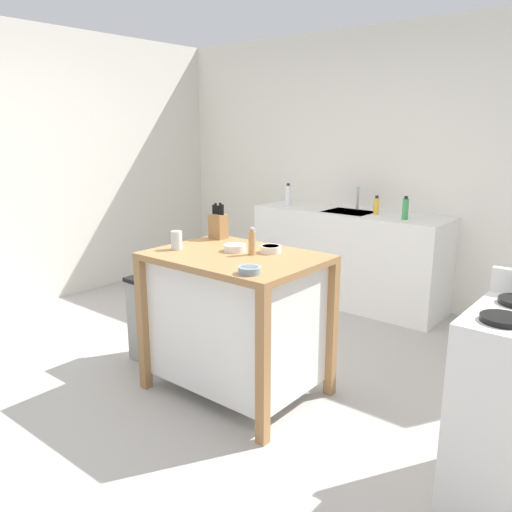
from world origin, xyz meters
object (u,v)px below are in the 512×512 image
object	(u,v)px
kitchen_island	(236,316)
drinking_cup	(177,240)
bowl_ceramic_wide	(235,248)
knife_block	(218,225)
bowl_ceramic_small	(271,249)
pepper_grinder	(252,242)
bottle_dish_soap	(288,195)
bottle_spray_cleaner	(376,206)
trash_bin	(156,319)
bowl_stoneware_deep	(249,270)
sink_faucet	(358,198)
bottle_hand_soap	(405,209)

from	to	relation	value
kitchen_island	drinking_cup	distance (m)	0.61
bowl_ceramic_wide	drinking_cup	distance (m)	0.38
knife_block	bowl_ceramic_small	xyz separation A→B (m)	(0.54, -0.11, -0.07)
knife_block	bowl_ceramic_small	bearing A→B (deg)	-11.17
pepper_grinder	bottle_dish_soap	world-z (taller)	bottle_dish_soap
bottle_spray_cleaner	pepper_grinder	bearing A→B (deg)	-85.56
trash_bin	bottle_spray_cleaner	xyz separation A→B (m)	(0.70, 2.05, 0.66)
kitchen_island	trash_bin	world-z (taller)	kitchen_island
bowl_ceramic_small	bowl_stoneware_deep	xyz separation A→B (m)	(0.20, -0.45, -0.00)
knife_block	pepper_grinder	world-z (taller)	knife_block
bowl_ceramic_wide	sink_faucet	size ratio (longest dim) A/B	0.63
knife_block	bowl_ceramic_wide	bearing A→B (deg)	-32.09
bowl_ceramic_wide	pepper_grinder	world-z (taller)	pepper_grinder
kitchen_island	bowl_stoneware_deep	bearing A→B (deg)	-38.87
bottle_hand_soap	kitchen_island	bearing A→B (deg)	-97.31
bowl_ceramic_wide	sink_faucet	bearing A→B (deg)	97.60
pepper_grinder	knife_block	bearing A→B (deg)	155.54
bowl_ceramic_small	bottle_spray_cleaner	size ratio (longest dim) A/B	0.75
kitchen_island	bottle_dish_soap	bearing A→B (deg)	117.25
bowl_ceramic_small	drinking_cup	size ratio (longest dim) A/B	1.10
bowl_ceramic_small	pepper_grinder	world-z (taller)	pepper_grinder
kitchen_island	sink_faucet	bearing A→B (deg)	98.85
bowl_stoneware_deep	drinking_cup	world-z (taller)	drinking_cup
bowl_ceramic_small	drinking_cup	world-z (taller)	drinking_cup
kitchen_island	bowl_stoneware_deep	world-z (taller)	bowl_stoneware_deep
pepper_grinder	bottle_spray_cleaner	distance (m)	1.98
drinking_cup	bottle_hand_soap	bearing A→B (deg)	73.32
bottle_hand_soap	bottle_spray_cleaner	distance (m)	0.33
pepper_grinder	bottle_hand_soap	distance (m)	1.90
bowl_ceramic_small	sink_faucet	size ratio (longest dim) A/B	0.59
bowl_stoneware_deep	bottle_dish_soap	bearing A→B (deg)	121.20
bowl_ceramic_small	bottle_hand_soap	bearing A→B (deg)	86.55
drinking_cup	bottle_hand_soap	distance (m)	2.17
bowl_stoneware_deep	sink_faucet	bearing A→B (deg)	105.54
knife_block	sink_faucet	xyz separation A→B (m)	(0.06, 1.90, -0.00)
knife_block	bowl_ceramic_small	size ratio (longest dim) A/B	1.94
bowl_ceramic_small	trash_bin	bearing A→B (deg)	-168.05
bowl_ceramic_wide	bottle_hand_soap	bearing A→B (deg)	80.78
drinking_cup	bottle_dish_soap	world-z (taller)	bottle_dish_soap
bowl_ceramic_wide	bottle_spray_cleaner	xyz separation A→B (m)	(-0.01, 1.97, 0.04)
drinking_cup	bowl_ceramic_small	bearing A→B (deg)	30.90
sink_faucet	drinking_cup	bearing A→B (deg)	-90.88
pepper_grinder	trash_bin	distance (m)	1.09
bottle_dish_soap	drinking_cup	bearing A→B (deg)	-73.26
bowl_ceramic_small	bowl_stoneware_deep	world-z (taller)	bowl_ceramic_small
knife_block	pepper_grinder	bearing A→B (deg)	-24.46
pepper_grinder	bottle_hand_soap	world-z (taller)	bottle_hand_soap
bottle_hand_soap	knife_block	bearing A→B (deg)	-111.37
bottle_dish_soap	trash_bin	bearing A→B (deg)	-83.06
bowl_stoneware_deep	drinking_cup	bearing A→B (deg)	169.16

